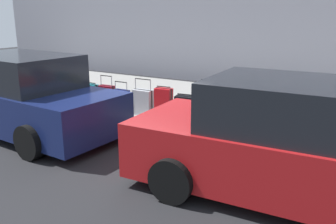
# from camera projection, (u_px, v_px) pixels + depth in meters

# --- Properties ---
(ground_plane) EXTENTS (40.00, 40.00, 0.00)m
(ground_plane) POSITION_uv_depth(u_px,v_px,m) (139.00, 128.00, 8.24)
(ground_plane) COLOR black
(sidewalk_curb) EXTENTS (18.00, 5.00, 0.14)m
(sidewalk_curb) POSITION_uv_depth(u_px,v_px,m) (190.00, 102.00, 10.28)
(sidewalk_curb) COLOR gray
(sidewalk_curb) RESTS_ON ground_plane
(suitcase_navy_0) EXTENTS (0.43, 0.20, 0.95)m
(suitcase_navy_0) POSITION_uv_depth(u_px,v_px,m) (292.00, 121.00, 6.99)
(suitcase_navy_0) COLOR navy
(suitcase_navy_0) RESTS_ON sidewalk_curb
(suitcase_maroon_1) EXTENTS (0.40, 0.22, 0.77)m
(suitcase_maroon_1) POSITION_uv_depth(u_px,v_px,m) (262.00, 119.00, 7.19)
(suitcase_maroon_1) COLOR maroon
(suitcase_maroon_1) RESTS_ON sidewalk_curb
(suitcase_teal_2) EXTENTS (0.49, 0.25, 0.97)m
(suitcase_teal_2) POSITION_uv_depth(u_px,v_px,m) (237.00, 113.00, 7.59)
(suitcase_teal_2) COLOR #0F606B
(suitcase_teal_2) RESTS_ON sidewalk_curb
(suitcase_olive_3) EXTENTS (0.49, 0.30, 1.03)m
(suitcase_olive_3) POSITION_uv_depth(u_px,v_px,m) (209.00, 110.00, 7.82)
(suitcase_olive_3) COLOR #59601E
(suitcase_olive_3) RESTS_ON sidewalk_curb
(suitcase_black_4) EXTENTS (0.49, 0.30, 0.64)m
(suitcase_black_4) POSITION_uv_depth(u_px,v_px,m) (186.00, 109.00, 8.19)
(suitcase_black_4) COLOR black
(suitcase_black_4) RESTS_ON sidewalk_curb
(suitcase_red_5) EXTENTS (0.41, 0.25, 0.76)m
(suitcase_red_5) POSITION_uv_depth(u_px,v_px,m) (164.00, 103.00, 8.44)
(suitcase_red_5) COLOR red
(suitcase_red_5) RESTS_ON sidewalk_curb
(suitcase_silver_6) EXTENTS (0.50, 0.26, 0.88)m
(suitcase_silver_6) POSITION_uv_depth(u_px,v_px,m) (143.00, 102.00, 8.74)
(suitcase_silver_6) COLOR #9EA0A8
(suitcase_silver_6) RESTS_ON sidewalk_curb
(suitcase_navy_7) EXTENTS (0.42, 0.20, 0.77)m
(suitcase_navy_7) POSITION_uv_depth(u_px,v_px,m) (121.00, 101.00, 8.97)
(suitcase_navy_7) COLOR navy
(suitcase_navy_7) RESTS_ON sidewalk_curb
(suitcase_maroon_8) EXTENTS (0.41, 0.22, 0.86)m
(suitcase_maroon_8) POSITION_uv_depth(u_px,v_px,m) (107.00, 97.00, 9.32)
(suitcase_maroon_8) COLOR maroon
(suitcase_maroon_8) RESTS_ON sidewalk_curb
(suitcase_teal_9) EXTENTS (0.38, 0.21, 0.63)m
(suitcase_teal_9) POSITION_uv_depth(u_px,v_px,m) (92.00, 95.00, 9.59)
(suitcase_teal_9) COLOR #0F606B
(suitcase_teal_9) RESTS_ON sidewalk_curb
(fire_hydrant) EXTENTS (0.39, 0.21, 0.74)m
(fire_hydrant) POSITION_uv_depth(u_px,v_px,m) (66.00, 88.00, 9.99)
(fire_hydrant) COLOR red
(fire_hydrant) RESTS_ON sidewalk_curb
(bollard_post) EXTENTS (0.15, 0.15, 0.82)m
(bollard_post) POSITION_uv_depth(u_px,v_px,m) (43.00, 85.00, 10.24)
(bollard_post) COLOR #333338
(bollard_post) RESTS_ON sidewalk_curb
(parked_car_red_0) EXTENTS (4.72, 2.25, 1.67)m
(parked_car_red_0) POSITION_uv_depth(u_px,v_px,m) (297.00, 145.00, 4.94)
(parked_car_red_0) COLOR #AD1619
(parked_car_red_0) RESTS_ON ground_plane
(parked_car_navy_1) EXTENTS (4.82, 2.23, 1.68)m
(parked_car_navy_1) POSITION_uv_depth(u_px,v_px,m) (22.00, 97.00, 7.79)
(parked_car_navy_1) COLOR #141E4C
(parked_car_navy_1) RESTS_ON ground_plane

